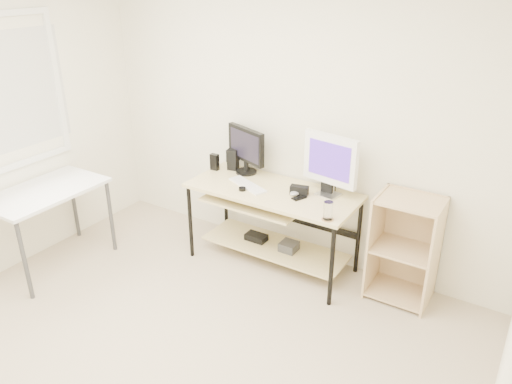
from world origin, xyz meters
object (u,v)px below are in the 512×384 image
object	(u,v)px
desk	(270,210)
white_imac	(330,161)
side_table	(46,198)
audio_controller	(215,162)
shelf_unit	(405,247)
black_monitor	(246,148)

from	to	relation	value
desk	white_imac	distance (m)	0.72
desk	white_imac	world-z (taller)	white_imac
side_table	audio_controller	world-z (taller)	audio_controller
shelf_unit	audio_controller	bearing A→B (deg)	-178.19
desk	shelf_unit	world-z (taller)	shelf_unit
desk	audio_controller	distance (m)	0.74
side_table	black_monitor	world-z (taller)	black_monitor
shelf_unit	black_monitor	world-z (taller)	black_monitor
side_table	black_monitor	xyz separation A→B (m)	(1.27, 1.25, 0.33)
desk	audio_controller	bearing A→B (deg)	171.41
side_table	black_monitor	size ratio (longest dim) A/B	2.16
audio_controller	black_monitor	bearing A→B (deg)	15.66
side_table	white_imac	distance (m)	2.48
desk	black_monitor	bearing A→B (deg)	152.83
black_monitor	white_imac	bearing A→B (deg)	16.17
desk	white_imac	size ratio (longest dim) A/B	2.81
desk	white_imac	xyz separation A→B (m)	(0.48, 0.14, 0.52)
black_monitor	side_table	bearing A→B (deg)	-115.76
desk	black_monitor	xyz separation A→B (m)	(-0.38, 0.19, 0.46)
side_table	audio_controller	size ratio (longest dim) A/B	6.41
side_table	shelf_unit	bearing A→B (deg)	23.33
side_table	white_imac	xyz separation A→B (m)	(2.14, 1.20, 0.39)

